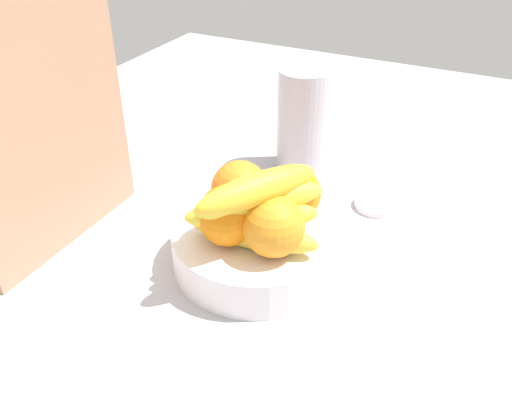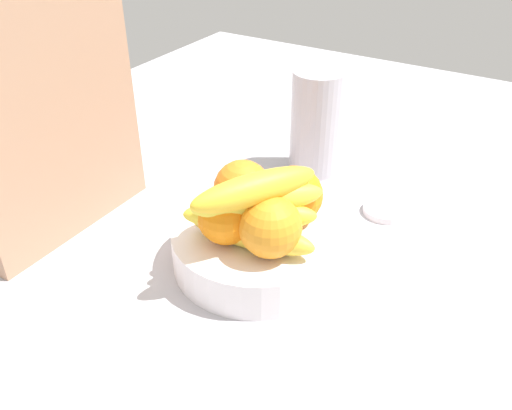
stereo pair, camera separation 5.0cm
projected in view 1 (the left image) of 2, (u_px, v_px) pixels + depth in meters
ground_plane at (267, 257)px, 79.94cm from camera, size 180.00×140.00×3.00cm
fruit_bowl at (256, 246)px, 75.15cm from camera, size 23.08×23.08×5.47cm
orange_front_left at (240, 189)px, 74.86cm from camera, size 7.96×7.96×7.96cm
orange_front_right at (228, 215)px, 69.46cm from camera, size 7.96×7.96×7.96cm
orange_center at (274, 226)px, 67.52cm from camera, size 7.96×7.96×7.96cm
orange_back_left at (292, 194)px, 73.89cm from camera, size 7.96×7.96×7.96cm
banana_bunch at (256, 210)px, 68.17cm from camera, size 16.78×17.64×10.60cm
cutting_board at (48, 125)px, 71.94cm from camera, size 28.01×1.98×36.00cm
thermos_tumbler at (303, 121)px, 94.67cm from camera, size 8.93×8.93×18.23cm
jar_lid at (376, 204)px, 88.15cm from camera, size 7.02×7.02×1.03cm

